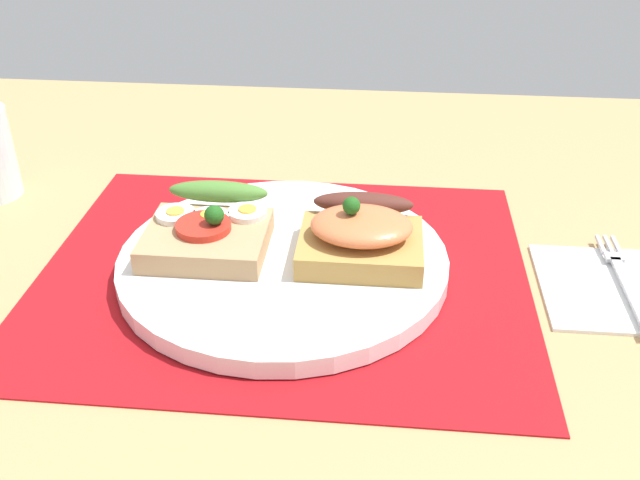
% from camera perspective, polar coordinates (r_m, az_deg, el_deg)
% --- Properties ---
extents(ground_plane, '(1.20, 0.90, 0.03)m').
position_cam_1_polar(ground_plane, '(0.61, -2.82, -3.82)').
color(ground_plane, tan).
extents(placemat, '(0.40, 0.33, 0.00)m').
position_cam_1_polar(placemat, '(0.60, -2.86, -2.44)').
color(placemat, '#A71117').
rests_on(placemat, ground_plane).
extents(plate, '(0.27, 0.27, 0.01)m').
position_cam_1_polar(plate, '(0.59, -2.89, -1.72)').
color(plate, white).
rests_on(plate, placemat).
extents(sandwich_egg_tomato, '(0.10, 0.10, 0.04)m').
position_cam_1_polar(sandwich_egg_tomato, '(0.60, -8.66, 0.96)').
color(sandwich_egg_tomato, tan).
rests_on(sandwich_egg_tomato, plate).
extents(sandwich_salmon, '(0.10, 0.09, 0.05)m').
position_cam_1_polar(sandwich_salmon, '(0.58, 3.23, 0.35)').
color(sandwich_salmon, '#B68945').
rests_on(sandwich_salmon, plate).
extents(napkin, '(0.14, 0.12, 0.01)m').
position_cam_1_polar(napkin, '(0.63, 22.93, -3.21)').
color(napkin, white).
rests_on(napkin, ground_plane).
extents(fork, '(0.02, 0.14, 0.00)m').
position_cam_1_polar(fork, '(0.63, 22.70, -2.71)').
color(fork, '#B7B7BC').
rests_on(fork, napkin).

